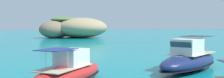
# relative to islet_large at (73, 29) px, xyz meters

# --- Properties ---
(islet_large) EXTENTS (24.22, 22.22, 6.64)m
(islet_large) POSITION_rel_islet_large_xyz_m (0.00, 0.00, 0.00)
(islet_large) COLOR #9E8966
(islet_large) RESTS_ON ground
(motorboat_red) EXTENTS (7.76, 7.58, 2.62)m
(motorboat_red) POSITION_rel_islet_large_xyz_m (-17.56, -65.99, -2.02)
(motorboat_red) COLOR red
(motorboat_red) RESTS_ON ground
(motorboat_navy) EXTENTS (10.25, 7.20, 3.12)m
(motorboat_navy) POSITION_rel_islet_large_xyz_m (-6.11, -64.97, -1.86)
(motorboat_navy) COLOR navy
(motorboat_navy) RESTS_ON ground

